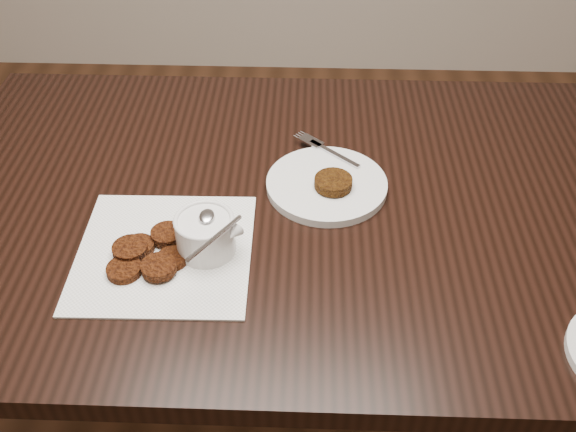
{
  "coord_description": "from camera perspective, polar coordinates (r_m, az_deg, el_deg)",
  "views": [
    {
      "loc": [
        0.08,
        -0.78,
        1.5
      ],
      "look_at": [
        0.05,
        0.01,
        0.8
      ],
      "focal_mm": 40.24,
      "sensor_mm": 36.0,
      "label": 1
    }
  ],
  "objects": [
    {
      "name": "sauce_ramekin",
      "position": [
        1.03,
        -7.47,
        -0.24
      ],
      "size": [
        0.13,
        0.13,
        0.13
      ],
      "primitive_type": null,
      "rotation": [
        0.0,
        0.0,
        0.04
      ],
      "color": "silver",
      "rests_on": "napkin"
    },
    {
      "name": "patty_cluster",
      "position": [
        1.07,
        -12.74,
        -3.23
      ],
      "size": [
        0.19,
        0.19,
        0.02
      ],
      "primitive_type": null,
      "rotation": [
        0.0,
        0.0,
        -0.03
      ],
      "color": "#5D270C",
      "rests_on": "napkin"
    },
    {
      "name": "napkin",
      "position": [
        1.08,
        -10.86,
        -3.14
      ],
      "size": [
        0.29,
        0.29,
        0.0
      ],
      "primitive_type": "cube",
      "rotation": [
        0.0,
        0.0,
        0.02
      ],
      "color": "white",
      "rests_on": "table"
    },
    {
      "name": "table",
      "position": [
        1.44,
        0.32,
        -9.97
      ],
      "size": [
        1.36,
        0.87,
        0.75
      ],
      "primitive_type": "cube",
      "color": "black",
      "rests_on": "floor"
    },
    {
      "name": "plate_with_patty",
      "position": [
        1.19,
        3.45,
        3.09
      ],
      "size": [
        0.31,
        0.31,
        0.03
      ],
      "primitive_type": null,
      "rotation": [
        0.0,
        0.0,
        -0.73
      ],
      "color": "silver",
      "rests_on": "table"
    }
  ]
}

